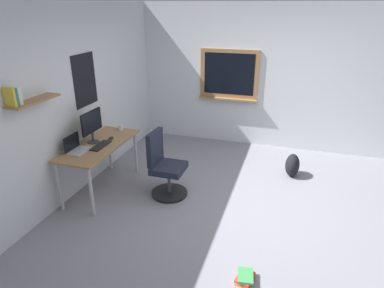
# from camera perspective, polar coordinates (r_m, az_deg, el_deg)

# --- Properties ---
(ground_plane) EXTENTS (5.20, 5.20, 0.00)m
(ground_plane) POSITION_cam_1_polar(r_m,az_deg,el_deg) (4.62, 8.43, -11.23)
(ground_plane) COLOR gray
(ground_plane) RESTS_ON ground
(wall_back) EXTENTS (5.00, 0.30, 2.60)m
(wall_back) POSITION_cam_1_polar(r_m,az_deg,el_deg) (4.98, -19.75, 6.72)
(wall_back) COLOR silver
(wall_back) RESTS_ON ground
(wall_right) EXTENTS (0.22, 5.00, 2.60)m
(wall_right) POSITION_cam_1_polar(r_m,az_deg,el_deg) (6.41, 12.60, 10.82)
(wall_right) COLOR silver
(wall_right) RESTS_ON ground
(desk) EXTENTS (1.39, 0.60, 0.73)m
(desk) POSITION_cam_1_polar(r_m,az_deg,el_deg) (4.96, -15.43, -0.80)
(desk) COLOR #997047
(desk) RESTS_ON ground
(office_chair) EXTENTS (0.52, 0.52, 0.95)m
(office_chair) POSITION_cam_1_polar(r_m,az_deg,el_deg) (4.78, -4.65, -4.14)
(office_chair) COLOR black
(office_chair) RESTS_ON ground
(laptop) EXTENTS (0.31, 0.21, 0.23)m
(laptop) POSITION_cam_1_polar(r_m,az_deg,el_deg) (4.75, -19.03, -0.55)
(laptop) COLOR #ADAFB5
(laptop) RESTS_ON desk
(monitor_primary) EXTENTS (0.46, 0.17, 0.46)m
(monitor_primary) POSITION_cam_1_polar(r_m,az_deg,el_deg) (4.92, -16.58, 3.21)
(monitor_primary) COLOR #38383D
(monitor_primary) RESTS_ON desk
(keyboard) EXTENTS (0.37, 0.13, 0.02)m
(keyboard) POSITION_cam_1_polar(r_m,az_deg,el_deg) (4.83, -15.21, -0.27)
(keyboard) COLOR black
(keyboard) RESTS_ON desk
(computer_mouse) EXTENTS (0.10, 0.06, 0.03)m
(computer_mouse) POSITION_cam_1_polar(r_m,az_deg,el_deg) (5.05, -13.57, 0.98)
(computer_mouse) COLOR #262628
(computer_mouse) RESTS_ON desk
(coffee_mug) EXTENTS (0.08, 0.08, 0.09)m
(coffee_mug) POSITION_cam_1_polar(r_m,az_deg,el_deg) (5.37, -12.02, 2.78)
(coffee_mug) COLOR silver
(coffee_mug) RESTS_ON desk
(backpack) EXTENTS (0.32, 0.22, 0.37)m
(backpack) POSITION_cam_1_polar(r_m,az_deg,el_deg) (5.60, 16.63, -3.44)
(backpack) COLOR black
(backpack) RESTS_ON ground
(book_stack_on_floor) EXTENTS (0.24, 0.19, 0.08)m
(book_stack_on_floor) POSITION_cam_1_polar(r_m,az_deg,el_deg) (3.64, 9.02, -21.46)
(book_stack_on_floor) COLOR orange
(book_stack_on_floor) RESTS_ON ground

